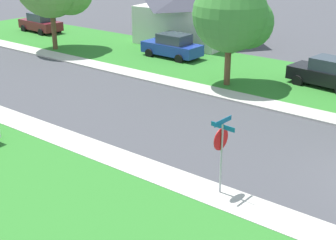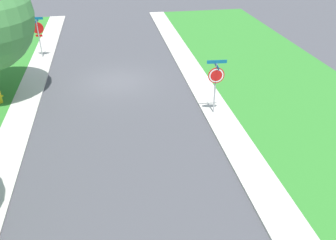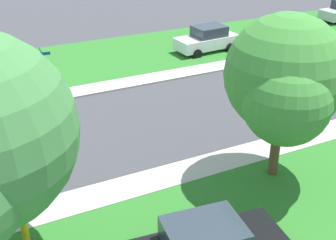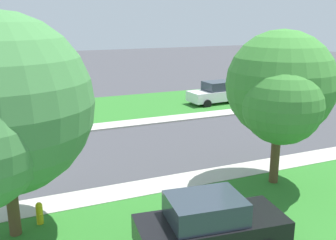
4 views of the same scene
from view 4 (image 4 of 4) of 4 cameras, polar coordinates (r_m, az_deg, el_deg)
sidewalk_east at (r=18.46m, az=14.79°, el=-6.47°), size 1.40×56.00×0.10m
sidewalk_west at (r=26.10m, az=2.13°, el=0.36°), size 1.40×56.00×0.10m
lawn_west at (r=30.29m, az=-1.68°, el=2.41°), size 8.00×56.00×0.08m
stop_sign_far_corner at (r=23.35m, az=-13.95°, el=2.80°), size 0.92×0.92×2.77m
car_white_across_road at (r=30.44m, az=7.06°, el=3.97°), size 2.28×4.42×1.76m
car_black_far_down_street at (r=11.57m, az=6.12°, el=-15.08°), size 2.41×4.48×1.76m
car_green_driveway_right at (r=34.89m, az=17.26°, el=4.82°), size 2.10×4.33×1.76m
tree_sidewalk_near at (r=15.31m, az=16.24°, el=4.30°), size 4.51×4.19×6.21m
fire_hydrant at (r=13.67m, az=-18.33°, el=-12.89°), size 0.38×0.22×0.83m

